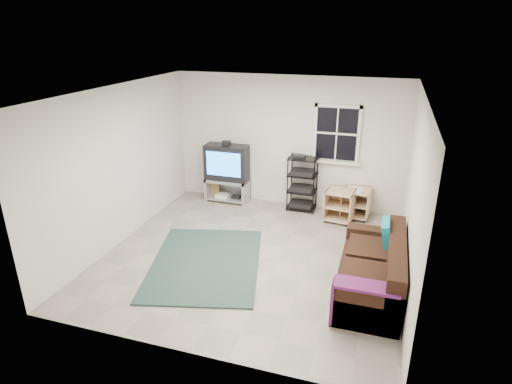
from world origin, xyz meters
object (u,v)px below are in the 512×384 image
(side_table_left, at_px, (340,204))
(side_table_right, at_px, (356,200))
(tv_unit, at_px, (227,168))
(av_rack, at_px, (302,186))
(sofa, at_px, (373,272))

(side_table_left, xyz_separation_m, side_table_right, (0.27, 0.24, 0.01))
(tv_unit, relative_size, side_table_left, 2.17)
(av_rack, relative_size, sofa, 0.59)
(av_rack, distance_m, side_table_right, 1.08)
(side_table_left, bearing_deg, side_table_right, 41.43)
(side_table_left, height_order, sofa, sofa)
(tv_unit, distance_m, av_rack, 1.59)
(side_table_right, height_order, sofa, sofa)
(sofa, bearing_deg, tv_unit, 141.12)
(side_table_left, relative_size, sofa, 0.32)
(side_table_left, distance_m, side_table_right, 0.36)
(side_table_right, distance_m, sofa, 2.53)
(side_table_left, height_order, side_table_right, side_table_left)
(av_rack, height_order, side_table_right, av_rack)
(sofa, bearing_deg, side_table_right, 100.36)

